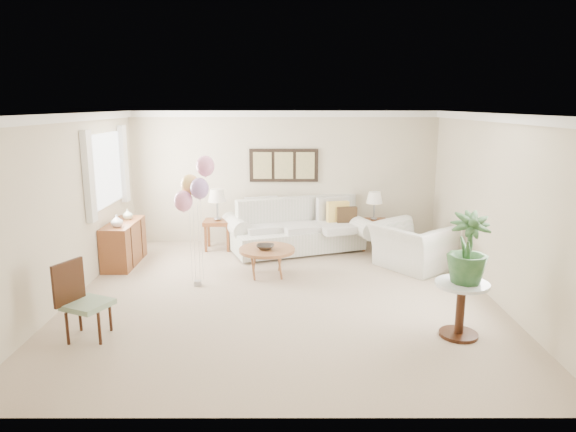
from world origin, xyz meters
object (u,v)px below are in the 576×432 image
object	(u,v)px
sofa	(298,231)
armchair	(412,246)
accent_chair	(81,298)
balloon_cluster	(195,186)
coffee_table	(267,251)

from	to	relation	value
sofa	armchair	xyz separation A→B (m)	(1.91, -1.08, -0.01)
sofa	accent_chair	world-z (taller)	sofa
armchair	balloon_cluster	xyz separation A→B (m)	(-3.47, -0.86, 1.16)
coffee_table	accent_chair	distance (m)	3.08
coffee_table	balloon_cluster	size ratio (longest dim) A/B	0.46
coffee_table	accent_chair	bearing A→B (deg)	-132.83
armchair	coffee_table	bearing A→B (deg)	62.14
coffee_table	armchair	world-z (taller)	armchair
accent_chair	armchair	bearing A→B (deg)	30.41
coffee_table	armchair	xyz separation A→B (m)	(2.43, 0.40, -0.04)
coffee_table	balloon_cluster	xyz separation A→B (m)	(-1.04, -0.46, 1.13)
coffee_table	armchair	bearing A→B (deg)	9.31
armchair	accent_chair	world-z (taller)	accent_chair
balloon_cluster	accent_chair	bearing A→B (deg)	-120.41
coffee_table	balloon_cluster	bearing A→B (deg)	-155.98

